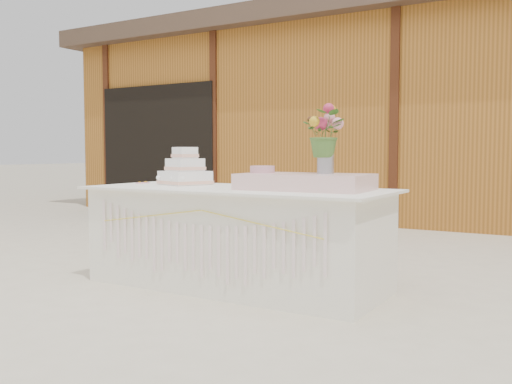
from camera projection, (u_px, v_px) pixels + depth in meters
The scene contains 9 objects.
ground at pixel (236, 286), 4.45m from camera, with size 80.00×80.00×0.00m, color beige.
barn at pixel (430, 114), 9.47m from camera, with size 12.60×4.60×3.30m.
cake_table at pixel (236, 237), 4.41m from camera, with size 2.40×1.00×0.77m.
wedding_cake at pixel (185, 172), 4.80m from camera, with size 0.45×0.45×0.32m.
pink_cake_stand at pixel (262, 176), 4.31m from camera, with size 0.24×0.24×0.17m.
satin_runner at pixel (305, 182), 4.15m from camera, with size 0.93×0.54×0.12m, color beige.
flower_vase at pixel (325, 162), 4.15m from camera, with size 0.12×0.12×0.17m, color #A9A9AE.
bouquet at pixel (326, 127), 4.13m from camera, with size 0.31×0.27×0.34m, color #436E2C.
loose_flowers at pixel (141, 183), 4.94m from camera, with size 0.14×0.33×0.02m, color pink, non-canonical shape.
Camera 1 is at (2.37, -3.69, 1.04)m, focal length 40.00 mm.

